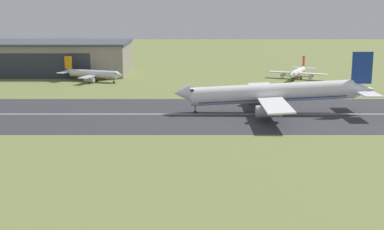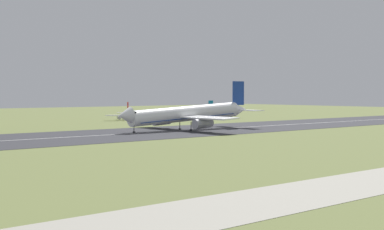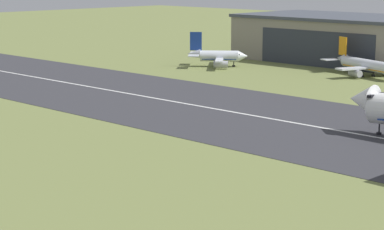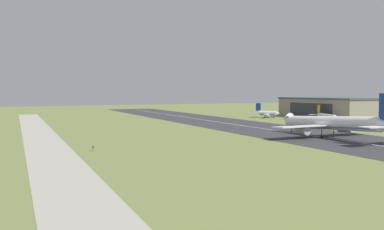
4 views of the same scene
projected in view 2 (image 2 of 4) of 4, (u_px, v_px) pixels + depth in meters
name	position (u px, v px, depth m)	size (l,w,h in m)	color
ground_plane	(252.00, 155.00, 107.08)	(694.57, 694.57, 0.00)	olive
runway_strip	(100.00, 135.00, 154.71)	(454.57, 44.79, 0.06)	#333338
runway_centreline	(100.00, 135.00, 154.71)	(409.11, 0.70, 0.01)	silver
airplane_landing	(187.00, 114.00, 177.42)	(54.31, 46.07, 16.52)	white
airplane_parked_east	(222.00, 112.00, 267.40)	(19.00, 16.97, 8.59)	silver
airplane_parked_far_east	(131.00, 114.00, 239.96)	(21.68, 23.02, 8.10)	white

